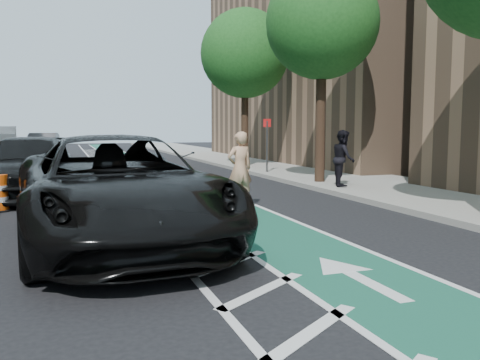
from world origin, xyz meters
name	(u,v)px	position (x,y,z in m)	size (l,w,h in m)	color
ground	(121,251)	(0.00, 0.00, 0.00)	(120.00, 120.00, 0.00)	black
bike_lane	(174,183)	(3.00, 10.00, 0.01)	(2.00, 90.00, 0.01)	#17523E
buffer_strip	(133,185)	(1.50, 10.00, 0.01)	(1.40, 90.00, 0.01)	silver
sidewalk_right	(327,176)	(9.50, 10.00, 0.07)	(5.00, 90.00, 0.15)	gray
curb_right	(273,178)	(7.05, 10.00, 0.08)	(0.12, 90.00, 0.16)	gray
building_right_far	(364,10)	(17.50, 20.00, 9.50)	(14.00, 22.00, 19.00)	#84664C
tree_r_c	(317,25)	(7.90, 8.00, 5.77)	(4.20, 4.20, 7.90)	#382619
tree_r_d	(243,55)	(7.90, 16.00, 5.77)	(4.20, 4.20, 7.90)	#382619
sign_post	(267,145)	(7.60, 12.00, 1.35)	(0.35, 0.08, 2.47)	#4C4C4C
skateboard	(240,205)	(3.40, 3.57, 0.10)	(0.36, 0.90, 0.12)	black
skateboarder	(240,168)	(3.40, 3.57, 1.06)	(0.69, 0.45, 1.89)	tan
suv_near	(116,189)	(0.00, 0.72, 0.99)	(3.29, 7.13, 1.98)	black
suv_far	(28,167)	(-1.93, 8.09, 0.91)	(2.54, 6.24, 1.81)	black
car_silver	(35,148)	(-2.65, 27.36, 0.75)	(1.77, 4.40, 1.50)	#9C9CA1
car_grey	(43,145)	(-2.21, 28.81, 0.86)	(1.81, 5.20, 1.71)	#5C5C61
pedestrian	(343,158)	(7.91, 6.05, 1.09)	(0.91, 0.71, 1.88)	black
barrel_c	(32,160)	(-2.40, 19.00, 0.44)	(0.68, 0.68, 0.93)	#F24D0C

